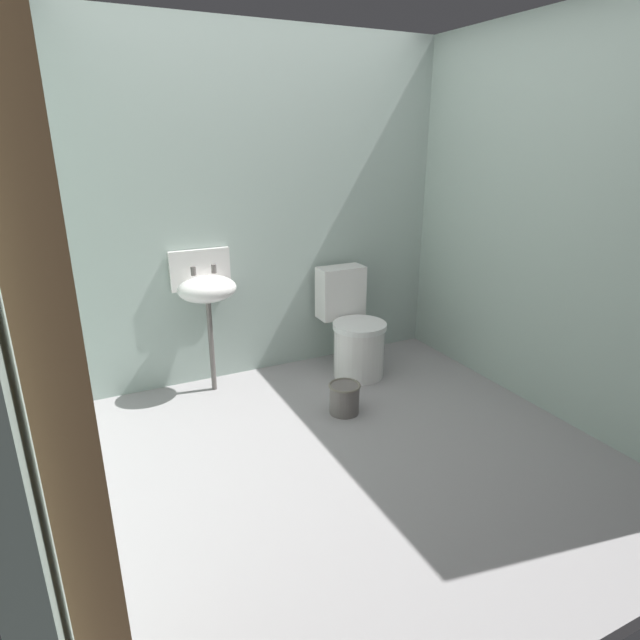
# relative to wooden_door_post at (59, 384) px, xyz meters

# --- Properties ---
(ground_plane) EXTENTS (3.25, 2.97, 0.08)m
(ground_plane) POSITION_rel_wooden_door_post_xyz_m (1.34, 1.13, -1.26)
(ground_plane) COLOR gray
(wall_back) EXTENTS (3.25, 0.10, 2.44)m
(wall_back) POSITION_rel_wooden_door_post_xyz_m (1.34, 2.47, 0.00)
(wall_back) COLOR #A0B2AA
(wall_back) RESTS_ON ground
(wall_left) EXTENTS (0.10, 2.77, 2.44)m
(wall_left) POSITION_rel_wooden_door_post_xyz_m (-0.13, 1.23, 0.00)
(wall_left) COLOR #9BB0A4
(wall_left) RESTS_ON ground
(wall_right) EXTENTS (0.10, 2.77, 2.44)m
(wall_right) POSITION_rel_wooden_door_post_xyz_m (2.81, 1.23, 0.00)
(wall_right) COLOR #9AADA3
(wall_right) RESTS_ON ground
(wooden_door_post) EXTENTS (0.13, 0.13, 2.44)m
(wooden_door_post) POSITION_rel_wooden_door_post_xyz_m (0.00, 0.00, 0.00)
(wooden_door_post) COLOR #9E744B
(wooden_door_post) RESTS_ON ground
(toilet_near_wall) EXTENTS (0.40, 0.59, 0.78)m
(toilet_near_wall) POSITION_rel_wooden_door_post_xyz_m (1.92, 2.06, -0.90)
(toilet_near_wall) COLOR white
(toilet_near_wall) RESTS_ON ground
(sink) EXTENTS (0.42, 0.35, 0.99)m
(sink) POSITION_rel_wooden_door_post_xyz_m (0.87, 2.25, -0.47)
(sink) COLOR #5F5856
(sink) RESTS_ON ground
(bucket) EXTENTS (0.21, 0.21, 0.20)m
(bucket) POSITION_rel_wooden_door_post_xyz_m (1.55, 1.52, -1.11)
(bucket) COLOR #5F5856
(bucket) RESTS_ON ground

